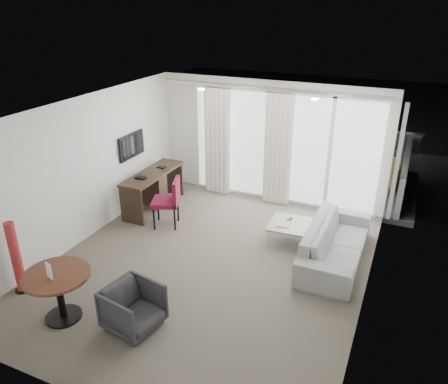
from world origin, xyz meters
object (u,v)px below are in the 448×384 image
at_px(round_table, 60,296).
at_px(rattan_chair_a, 307,170).
at_px(red_lamp, 16,258).
at_px(desk, 154,190).
at_px(rattan_chair_b, 384,175).
at_px(tub_armchair, 133,308).
at_px(coffee_table, 290,232).
at_px(sofa, 336,242).
at_px(desk_chair, 166,202).

bearing_deg(round_table, rattan_chair_a, 72.47).
height_order(round_table, red_lamp, red_lamp).
distance_m(desk, rattan_chair_b, 5.22).
relative_size(round_table, tub_armchair, 1.31).
relative_size(round_table, coffee_table, 1.19).
height_order(desk, red_lamp, red_lamp).
xyz_separation_m(coffee_table, rattan_chair_b, (1.32, 3.03, 0.24)).
distance_m(red_lamp, sofa, 5.08).
height_order(desk_chair, tub_armchair, desk_chair).
bearing_deg(round_table, tub_armchair, 13.73).
xyz_separation_m(desk_chair, sofa, (3.27, 0.10, -0.16)).
xyz_separation_m(coffee_table, sofa, (0.87, -0.32, 0.16)).
bearing_deg(desk_chair, red_lamp, -129.27).
height_order(desk_chair, red_lamp, red_lamp).
relative_size(desk_chair, tub_armchair, 1.41).
distance_m(desk, tub_armchair, 3.73).
distance_m(red_lamp, coffee_table, 4.60).
height_order(desk_chair, rattan_chair_b, desk_chair).
relative_size(desk_chair, rattan_chair_b, 1.20).
distance_m(desk_chair, tub_armchair, 2.93).
bearing_deg(rattan_chair_a, round_table, -124.51).
xyz_separation_m(tub_armchair, rattan_chair_a, (0.90, 5.83, 0.06)).
xyz_separation_m(desk_chair, rattan_chair_b, (3.72, 3.45, -0.08)).
height_order(red_lamp, rattan_chair_b, red_lamp).
relative_size(tub_armchair, sofa, 0.31).
relative_size(coffee_table, rattan_chair_b, 0.93).
relative_size(round_table, rattan_chair_a, 1.20).
bearing_deg(sofa, rattan_chair_b, -7.52).
relative_size(red_lamp, coffee_table, 1.53).
height_order(tub_armchair, sofa, sofa).
bearing_deg(tub_armchair, rattan_chair_a, 1.20).
bearing_deg(round_table, coffee_table, 55.53).
bearing_deg(rattan_chair_b, desk, -130.77).
bearing_deg(sofa, coffee_table, 69.83).
relative_size(desk_chair, red_lamp, 0.84).
bearing_deg(coffee_table, round_table, -124.47).
height_order(red_lamp, tub_armchair, red_lamp).
distance_m(desk_chair, coffee_table, 2.46).
relative_size(tub_armchair, rattan_chair_b, 0.85).
bearing_deg(red_lamp, tub_armchair, 0.61).
distance_m(desk_chair, red_lamp, 2.89).
bearing_deg(tub_armchair, red_lamp, 100.53).
bearing_deg(red_lamp, round_table, -12.67).
bearing_deg(desk_chair, rattan_chair_a, 37.01).
relative_size(round_table, red_lamp, 0.78).
xyz_separation_m(round_table, coffee_table, (2.32, 3.37, -0.19)).
distance_m(sofa, rattan_chair_a, 3.29).
height_order(desk_chair, rattan_chair_a, desk_chair).
distance_m(coffee_table, rattan_chair_a, 2.75).
bearing_deg(coffee_table, desk, 176.96).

